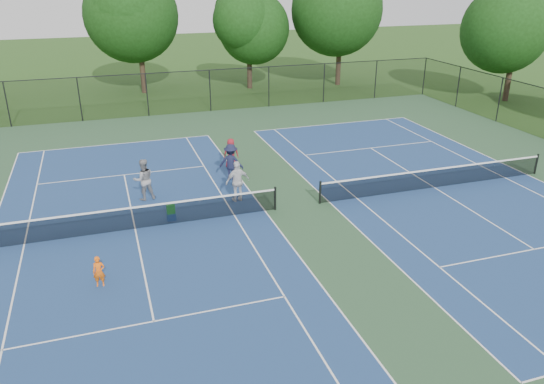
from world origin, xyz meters
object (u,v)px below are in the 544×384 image
object	(u,v)px
tree_side_e	(518,25)
bystander_b	(231,162)
instructor	(144,180)
bystander_a	(238,181)
child_player	(99,272)
tree_back_b	(137,11)
tree_back_c	(249,23)
bystander_c	(231,153)
ball_crate	(171,216)
tree_back_d	(341,5)
ball_hopper	(171,209)

from	to	relation	value
tree_side_e	bystander_b	world-z (taller)	tree_side_e
instructor	bystander_a	size ratio (longest dim) A/B	1.02
child_player	bystander_b	bearing A→B (deg)	57.60
bystander_b	tree_side_e	bearing A→B (deg)	-131.01
tree_back_b	tree_side_e	bearing A→B (deg)	-23.96
tree_back_b	tree_back_c	xyz separation A→B (m)	(9.00, -1.00, -1.11)
tree_side_e	instructor	world-z (taller)	tree_side_e
bystander_c	ball_crate	bearing A→B (deg)	67.25
tree_back_b	ball_crate	size ratio (longest dim) A/B	27.14
tree_back_c	instructor	distance (m)	25.18
tree_back_c	tree_back_d	size ratio (longest dim) A/B	0.81
tree_back_d	bystander_b	bearing A→B (deg)	-126.89
tree_back_b	tree_side_e	size ratio (longest dim) A/B	1.13
child_player	ball_hopper	bearing A→B (deg)	62.13
bystander_a	ball_hopper	bearing A→B (deg)	11.52
tree_back_c	ball_hopper	size ratio (longest dim) A/B	20.82
bystander_a	bystander_b	world-z (taller)	bystander_a
ball_hopper	bystander_c	bearing A→B (deg)	53.65
tree_back_b	tree_back_d	bearing A→B (deg)	-6.71
child_player	bystander_b	distance (m)	10.23
tree_back_b	instructor	size ratio (longest dim) A/B	5.23
ball_hopper	ball_crate	bearing A→B (deg)	0.00
bystander_b	ball_crate	size ratio (longest dim) A/B	5.00
tree_back_d	instructor	distance (m)	29.15
bystander_a	ball_crate	world-z (taller)	bystander_a
bystander_b	bystander_c	distance (m)	1.76
instructor	ball_hopper	bearing A→B (deg)	98.59
ball_hopper	bystander_a	bearing A→B (deg)	18.41
tree_back_b	tree_side_e	distance (m)	29.56
tree_side_e	child_player	bearing A→B (deg)	-150.37
tree_back_c	bystander_a	bearing A→B (deg)	-107.28
bystander_b	ball_crate	xyz separation A→B (m)	(-3.50, -3.65, -0.77)
tree_back_b	child_player	distance (m)	30.81
tree_side_e	bystander_a	size ratio (longest dim) A/B	4.72
tree_back_c	child_player	distance (m)	32.23
ball_crate	tree_back_d	bearing A→B (deg)	51.94
tree_back_d	bystander_a	distance (m)	27.90
tree_back_b	ball_hopper	distance (m)	26.35
tree_back_d	ball_hopper	distance (m)	30.63
tree_back_d	ball_hopper	size ratio (longest dim) A/B	25.71
tree_side_e	tree_back_c	bearing A→B (deg)	148.57
tree_back_c	tree_back_d	world-z (taller)	tree_back_d
tree_back_c	ball_crate	world-z (taller)	tree_back_c
bystander_a	ball_hopper	distance (m)	3.35
bystander_c	bystander_b	bearing A→B (deg)	89.34
bystander_a	instructor	bearing A→B (deg)	-27.61
tree_back_c	bystander_b	distance (m)	22.55
tree_back_c	tree_back_d	bearing A→B (deg)	-7.13
bystander_c	ball_hopper	bearing A→B (deg)	67.25
tree_back_b	bystander_a	xyz separation A→B (m)	(1.67, -24.55, -5.65)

